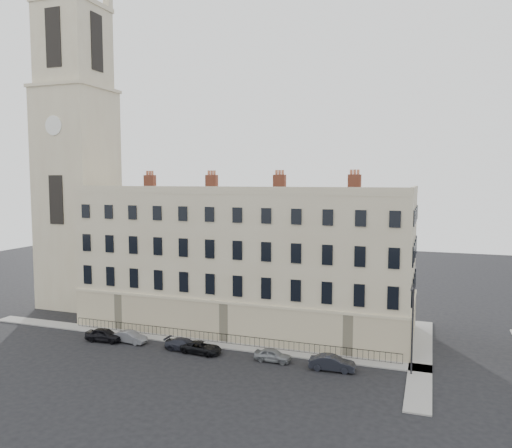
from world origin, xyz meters
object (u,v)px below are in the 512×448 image
(car_a, at_px, (105,335))
(car_f, at_px, (332,363))
(car_b, at_px, (130,337))
(car_d, at_px, (201,348))
(car_c, at_px, (185,345))
(streetlamp, at_px, (412,326))
(car_e, at_px, (273,355))

(car_a, xyz_separation_m, car_f, (23.41, 0.03, -0.02))
(car_b, distance_m, car_d, 8.14)
(car_b, height_order, car_f, car_f)
(car_c, height_order, streetlamp, streetlamp)
(car_b, bearing_deg, car_e, -85.44)
(car_d, relative_size, car_e, 1.16)
(car_c, distance_m, car_e, 8.92)
(car_c, relative_size, car_f, 1.00)
(car_d, bearing_deg, streetlamp, -83.29)
(car_d, xyz_separation_m, car_f, (12.53, -0.08, 0.10))
(car_a, bearing_deg, car_e, -92.68)
(car_d, distance_m, car_e, 7.04)
(car_e, distance_m, streetlamp, 12.58)
(car_d, relative_size, streetlamp, 0.51)
(car_f, bearing_deg, car_e, 82.97)
(car_d, bearing_deg, car_f, -86.70)
(car_a, relative_size, streetlamp, 0.51)
(car_d, bearing_deg, car_b, 90.95)
(car_b, height_order, car_d, car_b)
(car_f, relative_size, streetlamp, 0.51)
(car_e, xyz_separation_m, streetlamp, (12.00, 0.77, 3.72))
(streetlamp, bearing_deg, car_a, 177.54)
(car_a, distance_m, car_d, 10.87)
(car_c, relative_size, streetlamp, 0.51)
(car_c, xyz_separation_m, car_e, (8.92, 0.07, 0.01))
(car_c, height_order, car_e, car_e)
(car_a, height_order, car_f, car_a)
(car_c, bearing_deg, car_f, -90.28)
(car_e, height_order, car_f, car_f)
(car_f, bearing_deg, car_c, 85.32)
(car_c, xyz_separation_m, car_f, (14.42, -0.26, 0.08))
(car_c, height_order, car_d, car_c)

